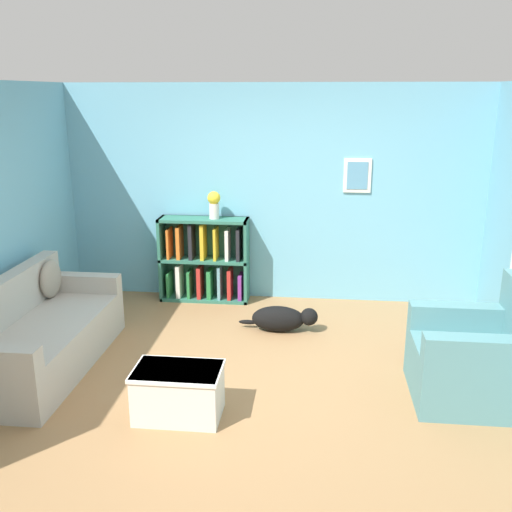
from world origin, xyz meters
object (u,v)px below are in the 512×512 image
couch (38,336)px  coffee_table (178,391)px  bookshelf (205,261)px  recliner_chair (480,358)px  vase (214,203)px  dog (282,319)px

couch → coffee_table: 1.66m
couch → coffee_table: couch is taller
couch → bookshelf: size_ratio=1.82×
coffee_table → recliner_chair: bearing=12.8°
vase → bookshelf: bearing=172.2°
bookshelf → dog: bearing=-41.7°
coffee_table → dog: 1.91m
bookshelf → coffee_table: bearing=-83.5°
bookshelf → recliner_chair: size_ratio=1.07×
bookshelf → recliner_chair: (2.73, -2.12, -0.13)m
dog → vase: bearing=134.9°
couch → coffee_table: bearing=-25.0°
couch → bookshelf: bearing=58.8°
couch → dog: size_ratio=2.29×
coffee_table → dog: bearing=68.2°
recliner_chair → coffee_table: bearing=-167.2°
dog → vase: vase is taller
recliner_chair → coffee_table: 2.49m
coffee_table → dog: (0.71, 1.77, -0.07)m
bookshelf → coffee_table: (0.30, -2.67, -0.27)m
recliner_chair → coffee_table: recliner_chair is taller
recliner_chair → vase: (-2.60, 2.10, 0.85)m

